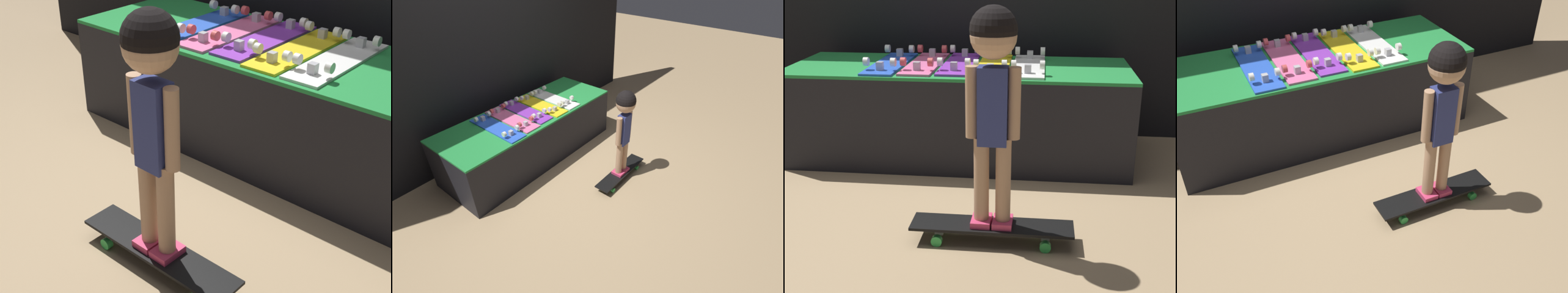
{
  "view_description": "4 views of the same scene",
  "coord_description": "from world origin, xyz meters",
  "views": [
    {
      "loc": [
        1.61,
        -1.8,
        1.6
      ],
      "look_at": [
        0.14,
        -0.12,
        0.32
      ],
      "focal_mm": 50.0,
      "sensor_mm": 36.0,
      "label": 1
    },
    {
      "loc": [
        -2.07,
        -1.99,
        2.38
      ],
      "look_at": [
        0.25,
        -0.15,
        0.31
      ],
      "focal_mm": 28.0,
      "sensor_mm": 36.0,
      "label": 2
    },
    {
      "loc": [
        0.53,
        -2.89,
        1.31
      ],
      "look_at": [
        0.22,
        -0.15,
        0.33
      ],
      "focal_mm": 50.0,
      "sensor_mm": 36.0,
      "label": 3
    },
    {
      "loc": [
        -0.96,
        -2.38,
        2.05
      ],
      "look_at": [
        0.06,
        -0.22,
        0.3
      ],
      "focal_mm": 42.0,
      "sensor_mm": 36.0,
      "label": 4
    }
  ],
  "objects": [
    {
      "name": "skateboard_blue_on_rack",
      "position": [
        -0.45,
        0.57,
        0.64
      ],
      "size": [
        0.2,
        0.74,
        0.09
      ],
      "color": "blue",
      "rests_on": "display_rack"
    },
    {
      "name": "skateboard_yellow_on_rack",
      "position": [
        0.23,
        0.58,
        0.64
      ],
      "size": [
        0.2,
        0.74,
        0.09
      ],
      "color": "yellow",
      "rests_on": "display_rack"
    },
    {
      "name": "skateboard_pink_on_rack",
      "position": [
        -0.23,
        0.6,
        0.64
      ],
      "size": [
        0.2,
        0.74,
        0.09
      ],
      "color": "pink",
      "rests_on": "display_rack"
    },
    {
      "name": "ground_plane",
      "position": [
        0.0,
        0.0,
        0.0
      ],
      "size": [
        16.0,
        16.0,
        0.0
      ],
      "primitive_type": "plane",
      "color": "tan"
    },
    {
      "name": "child",
      "position": [
        0.33,
        -0.57,
        0.81
      ],
      "size": [
        0.25,
        0.21,
        1.02
      ],
      "rotation": [
        0.0,
        0.0,
        -0.01
      ],
      "color": "#E03D6B",
      "rests_on": "skateboard_on_floor"
    },
    {
      "name": "skateboard_white_on_rack",
      "position": [
        0.45,
        0.59,
        0.64
      ],
      "size": [
        0.2,
        0.74,
        0.09
      ],
      "color": "white",
      "rests_on": "display_rack"
    },
    {
      "name": "skateboard_purple_on_rack",
      "position": [
        0.0,
        0.62,
        0.64
      ],
      "size": [
        0.2,
        0.74,
        0.09
      ],
      "color": "purple",
      "rests_on": "display_rack"
    },
    {
      "name": "back_wall",
      "position": [
        0.0,
        1.19,
        1.32
      ],
      "size": [
        5.32,
        0.1,
        2.65
      ],
      "color": "black",
      "rests_on": "ground_plane"
    },
    {
      "name": "skateboard_on_floor",
      "position": [
        0.33,
        -0.57,
        0.07
      ],
      "size": [
        0.78,
        0.18,
        0.09
      ],
      "color": "black",
      "rests_on": "ground_plane"
    },
    {
      "name": "display_rack",
      "position": [
        0.0,
        0.59,
        0.31
      ],
      "size": [
        2.2,
        0.81,
        0.62
      ],
      "color": "black",
      "rests_on": "ground_plane"
    }
  ]
}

